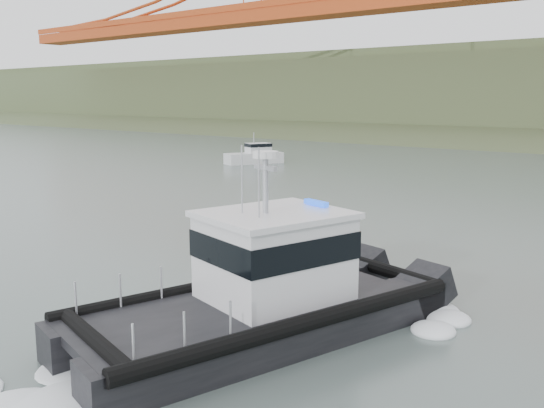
# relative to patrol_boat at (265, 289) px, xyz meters

# --- Properties ---
(ground) EXTENTS (400.00, 400.00, 0.00)m
(ground) POSITION_rel_patrol_boat_xyz_m (-5.69, -0.44, -1.51)
(ground) COLOR #51615C
(ground) RESTS_ON ground
(patrol_boat) EXTENTS (7.46, 13.17, 6.04)m
(patrol_boat) POSITION_rel_patrol_boat_xyz_m (0.00, 0.00, 0.00)
(patrol_boat) COLOR black
(patrol_boat) RESTS_ON ground
(motorboat) EXTENTS (4.63, 6.92, 3.62)m
(motorboat) POSITION_rel_patrol_boat_xyz_m (-33.38, 37.97, -0.61)
(motorboat) COLOR silver
(motorboat) RESTS_ON ground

